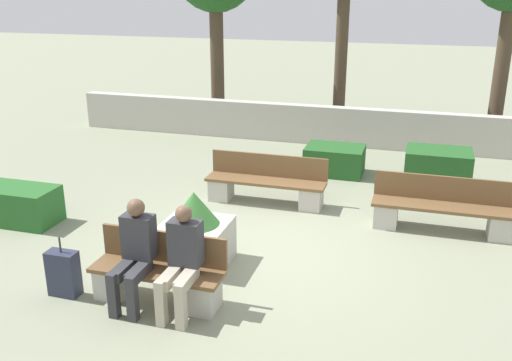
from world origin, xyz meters
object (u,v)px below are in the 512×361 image
(bench_right_side, at_px, (443,211))
(person_seated_woman, at_px, (182,257))
(bench_front, at_px, (158,278))
(bench_left_side, at_px, (266,185))
(person_seated_man, at_px, (135,249))
(suitcase, at_px, (64,273))
(planter_corner_left, at_px, (195,233))

(bench_right_side, relative_size, person_seated_woman, 1.66)
(bench_front, height_order, bench_left_side, same)
(bench_left_side, bearing_deg, person_seated_woman, -99.36)
(person_seated_man, distance_m, suitcase, 1.06)
(bench_left_side, bearing_deg, suitcase, -122.25)
(planter_corner_left, bearing_deg, bench_right_side, 32.83)
(bench_left_side, xyz_separation_m, bench_right_side, (2.95, -0.36, 0.00))
(person_seated_man, xyz_separation_m, person_seated_woman, (0.60, -0.00, -0.01))
(bench_front, relative_size, person_seated_man, 1.24)
(planter_corner_left, bearing_deg, suitcase, -134.86)
(bench_front, bearing_deg, bench_right_side, 43.38)
(bench_left_side, height_order, bench_right_side, same)
(bench_front, relative_size, person_seated_woman, 1.26)
(bench_right_side, bearing_deg, person_seated_man, -130.93)
(bench_front, distance_m, person_seated_woman, 0.57)
(person_seated_woman, xyz_separation_m, suitcase, (-1.56, -0.07, -0.42))
(bench_left_side, height_order, person_seated_man, person_seated_man)
(planter_corner_left, bearing_deg, bench_front, -93.35)
(person_seated_woman, bearing_deg, bench_left_side, 90.22)
(bench_front, xyz_separation_m, suitcase, (-1.18, -0.21, -0.02))
(person_seated_woman, relative_size, planter_corner_left, 1.24)
(bench_right_side, xyz_separation_m, suitcase, (-4.50, -3.35, -0.04))
(bench_front, relative_size, planter_corner_left, 1.56)
(person_seated_man, xyz_separation_m, suitcase, (-0.97, -0.07, -0.43))
(bench_front, distance_m, bench_left_side, 3.52)
(bench_right_side, height_order, suitcase, bench_right_side)
(person_seated_man, height_order, person_seated_woman, person_seated_man)
(bench_left_side, distance_m, planter_corner_left, 2.49)
(bench_right_side, relative_size, planter_corner_left, 2.06)
(bench_front, bearing_deg, bench_left_side, 83.93)
(bench_right_side, distance_m, planter_corner_left, 3.88)
(person_seated_man, bearing_deg, bench_right_side, 42.82)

